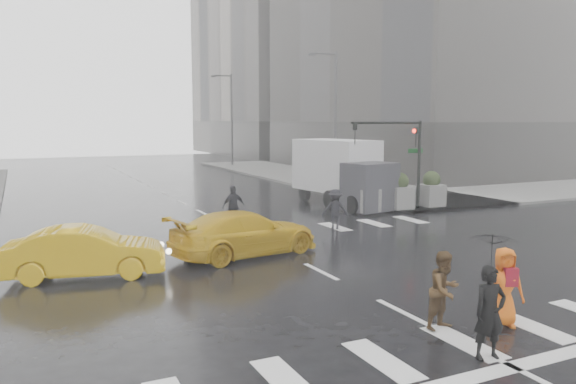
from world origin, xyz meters
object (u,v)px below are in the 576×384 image
pedestrian_brown (445,290)px  pedestrian_orange (504,287)px  box_truck (345,171)px  traffic_signal_pole (403,147)px  taxi_mid (86,252)px

pedestrian_brown → pedestrian_orange: (1.29, -0.43, 0.03)m
pedestrian_orange → box_truck: size_ratio=0.27×
pedestrian_brown → pedestrian_orange: size_ratio=0.98×
traffic_signal_pole → pedestrian_orange: size_ratio=2.55×
pedestrian_brown → taxi_mid: size_ratio=0.39×
pedestrian_orange → taxi_mid: 11.28m
traffic_signal_pole → box_truck: bearing=116.8°
pedestrian_orange → taxi_mid: size_ratio=0.39×
taxi_mid → traffic_signal_pole: bearing=-58.1°
traffic_signal_pole → pedestrian_orange: traffic_signal_pole is taller
traffic_signal_pole → box_truck: size_ratio=0.69×
pedestrian_brown → box_truck: (7.34, 16.21, 0.99)m
pedestrian_brown → box_truck: bearing=55.2°
pedestrian_brown → box_truck: 17.82m
box_truck → pedestrian_orange: bearing=-120.4°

